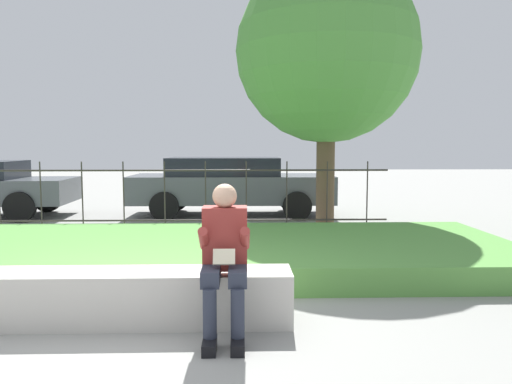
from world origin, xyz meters
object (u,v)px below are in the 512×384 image
Objects in this scene: stone_bench at (133,300)px; car_parked_center at (230,184)px; person_seated_reader at (225,253)px; tree_behind_fence at (327,52)px.

car_parked_center is (0.72, 7.15, 0.51)m from stone_bench.
car_parked_center is at bearing 84.21° from stone_bench.
person_seated_reader is 0.28× the size of car_parked_center.
tree_behind_fence is at bearing 63.00° from stone_bench.
stone_bench is 1.01m from person_seated_reader.
car_parked_center is at bearing 132.46° from tree_behind_fence.
person_seated_reader is (0.84, -0.28, 0.49)m from stone_bench.
person_seated_reader is 7.43m from car_parked_center.
tree_behind_fence is at bearing -46.78° from car_parked_center.
person_seated_reader is 0.25× the size of tree_behind_fence.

